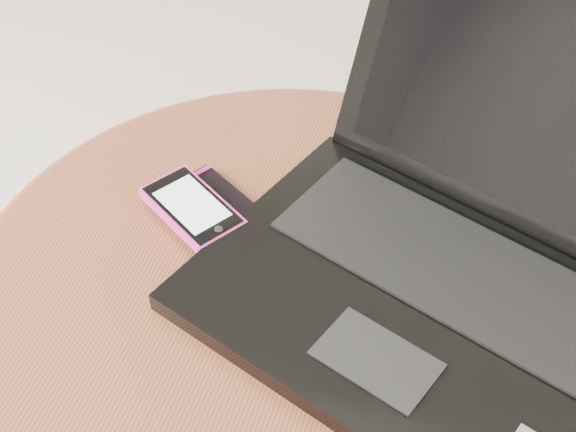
% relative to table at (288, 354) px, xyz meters
% --- Properties ---
extents(table, '(0.63, 0.63, 0.50)m').
position_rel_table_xyz_m(table, '(0.00, 0.00, 0.00)').
color(table, '#613116').
rests_on(table, ground).
extents(laptop, '(0.50, 0.49, 0.25)m').
position_rel_table_xyz_m(laptop, '(0.14, 0.05, 0.15)').
color(laptop, black).
rests_on(laptop, table).
extents(phone_black, '(0.12, 0.10, 0.01)m').
position_rel_table_xyz_m(phone_black, '(-0.10, 0.08, 0.11)').
color(phone_black, black).
rests_on(phone_black, table).
extents(phone_pink, '(0.12, 0.11, 0.01)m').
position_rel_table_xyz_m(phone_pink, '(-0.12, 0.06, 0.12)').
color(phone_pink, '#F22FA8').
rests_on(phone_pink, phone_black).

